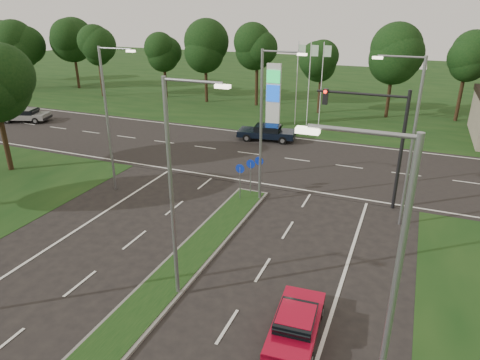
% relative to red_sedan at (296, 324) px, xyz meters
% --- Properties ---
extents(verge_far, '(160.00, 50.00, 0.02)m').
position_rel_red_sedan_xyz_m(verge_far, '(-6.00, 49.51, -0.58)').
color(verge_far, black).
rests_on(verge_far, ground).
extents(cross_road, '(160.00, 12.00, 0.02)m').
position_rel_red_sedan_xyz_m(cross_road, '(-6.00, 18.51, -0.58)').
color(cross_road, black).
rests_on(cross_road, ground).
extents(median_kerb, '(2.00, 26.00, 0.12)m').
position_rel_red_sedan_xyz_m(median_kerb, '(-6.00, -1.49, -0.52)').
color(median_kerb, slate).
rests_on(median_kerb, ground).
extents(streetlight_median_near, '(2.53, 0.22, 9.00)m').
position_rel_red_sedan_xyz_m(streetlight_median_near, '(-5.00, 0.51, 4.50)').
color(streetlight_median_near, gray).
rests_on(streetlight_median_near, ground).
extents(streetlight_median_far, '(2.53, 0.22, 9.00)m').
position_rel_red_sedan_xyz_m(streetlight_median_far, '(-5.00, 10.51, 4.50)').
color(streetlight_median_far, gray).
rests_on(streetlight_median_far, ground).
extents(streetlight_left_far, '(2.53, 0.22, 9.00)m').
position_rel_red_sedan_xyz_m(streetlight_left_far, '(-14.30, 8.51, 4.50)').
color(streetlight_left_far, gray).
rests_on(streetlight_left_far, ground).
extents(streetlight_right_far, '(2.53, 0.22, 9.00)m').
position_rel_red_sedan_xyz_m(streetlight_right_far, '(2.80, 10.51, 4.50)').
color(streetlight_right_far, gray).
rests_on(streetlight_right_far, ground).
extents(streetlight_right_near, '(2.53, 0.22, 9.00)m').
position_rel_red_sedan_xyz_m(streetlight_right_near, '(2.80, -3.49, 4.50)').
color(streetlight_right_near, gray).
rests_on(streetlight_right_near, ground).
extents(traffic_signal, '(5.10, 0.42, 7.00)m').
position_rel_red_sedan_xyz_m(traffic_signal, '(1.19, 12.50, 4.08)').
color(traffic_signal, black).
rests_on(traffic_signal, ground).
extents(median_signs, '(1.16, 1.76, 2.38)m').
position_rel_red_sedan_xyz_m(median_signs, '(-6.00, 10.91, 1.14)').
color(median_signs, gray).
rests_on(median_signs, ground).
extents(gas_pylon, '(5.80, 1.26, 8.00)m').
position_rel_red_sedan_xyz_m(gas_pylon, '(-9.79, 27.55, 2.62)').
color(gas_pylon, silver).
rests_on(gas_pylon, ground).
extents(treeline_far, '(6.00, 6.00, 9.90)m').
position_rel_red_sedan_xyz_m(treeline_far, '(-5.90, 34.44, 6.25)').
color(treeline_far, black).
rests_on(treeline_far, ground).
extents(red_sedan, '(1.88, 4.01, 1.07)m').
position_rel_red_sedan_xyz_m(red_sedan, '(0.00, 0.00, 0.00)').
color(red_sedan, maroon).
rests_on(red_sedan, ground).
extents(navy_sedan, '(5.19, 2.72, 1.36)m').
position_rel_red_sedan_xyz_m(navy_sedan, '(-8.89, 22.51, 0.15)').
color(navy_sedan, black).
rests_on(navy_sedan, ground).
extents(far_car_a, '(4.99, 3.34, 1.33)m').
position_rel_red_sedan_xyz_m(far_car_a, '(-33.78, 19.16, 0.13)').
color(far_car_a, gray).
rests_on(far_car_a, ground).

